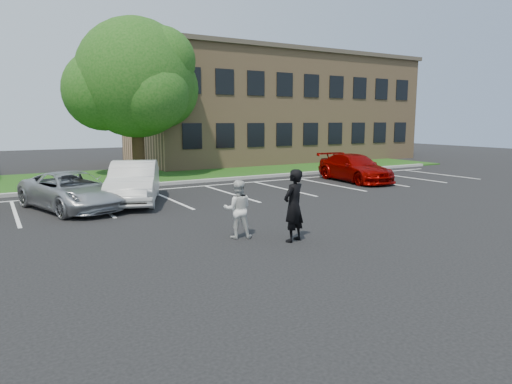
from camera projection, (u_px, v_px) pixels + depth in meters
ground_plane at (276, 245)px, 11.83m from camera, size 90.00×90.00×0.00m
curb at (141, 185)px, 22.03m from camera, size 40.00×0.30×0.15m
grass_strip at (120, 177)px, 25.44m from camera, size 44.00×8.00×0.08m
stall_lines at (192, 193)px, 20.15m from camera, size 34.00×5.36×0.01m
office_building at (273, 108)px, 36.92m from camera, size 22.40×10.40×8.30m
tree at (137, 81)px, 25.56m from camera, size 7.80×7.20×8.80m
man_black_suit at (294, 206)px, 12.02m from camera, size 0.83×0.69×1.94m
man_white_shirt at (238, 209)px, 12.41m from camera, size 0.95×0.86×1.60m
car_silver_minivan at (72, 191)px, 16.37m from camera, size 3.56×5.32×1.36m
car_white_sedan at (134, 182)px, 17.77m from camera, size 3.35×5.18×1.61m
car_red_compact at (355, 168)px, 23.93m from camera, size 2.45×5.05×1.42m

